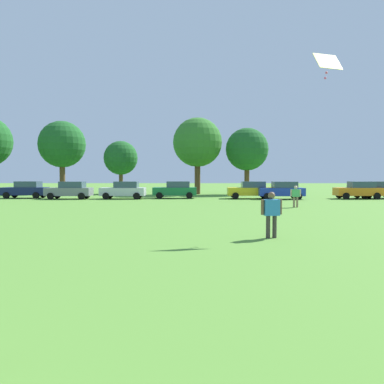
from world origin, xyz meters
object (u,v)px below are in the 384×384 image
Objects in this scene: parked_car_blue_5 at (282,190)px; parked_car_orange_6 at (359,190)px; tree_left at (62,145)px; tree_right at (197,143)px; parked_car_yellow_4 at (250,190)px; tree_center at (121,158)px; parked_car_silver_2 at (124,190)px; parked_car_navy_0 at (26,190)px; adult_bystander at (271,211)px; parked_car_black_7 at (377,190)px; parked_car_green_3 at (176,190)px; bystander_midfield at (296,195)px; tree_far_right at (247,150)px; parked_car_gray_1 at (70,190)px; kite at (328,63)px.

parked_car_orange_6 is at bearing -175.26° from parked_car_blue_5.
tree_right reaches higher than tree_left.
parked_car_orange_6 is (10.45, -0.24, 0.00)m from parked_car_yellow_4.
parked_car_orange_6 is 27.36m from tree_center.
parked_car_navy_0 is at bearing -5.81° from parked_car_silver_2.
adult_bystander is at bearing -85.37° from tree_right.
parked_car_yellow_4 and parked_car_black_7 have the same top height.
parked_car_blue_5 is at bearing 172.61° from parked_car_green_3.
bystander_midfield is at bearing -41.43° from tree_left.
tree_center is (-16.47, 20.53, 3.47)m from bystander_midfield.
parked_car_black_7 is 15.09m from tree_far_right.
parked_car_silver_2 is at bearing -127.22° from tree_right.
adult_bystander is 23.97m from parked_car_blue_5.
parked_car_blue_5 is at bearing 163.16° from parked_car_yellow_4.
parked_car_gray_1 is 5.17m from parked_car_silver_2.
parked_car_gray_1 is 1.00× the size of parked_car_black_7.
parked_car_yellow_4 is 25.12m from tree_left.
tree_center is (-14.90, 31.92, -2.61)m from kite.
parked_car_navy_0 is 11.44m from tree_left.
kite is at bearing 61.16° from parked_car_black_7.
kite is 0.30× the size of parked_car_silver_2.
tree_far_right is (22.86, -1.98, -0.76)m from tree_left.
parked_car_green_3 is 1.00× the size of parked_car_black_7.
parked_car_green_3 is at bearing 134.79° from bystander_midfield.
parked_car_silver_2 and parked_car_green_3 have the same top height.
kite reaches higher than parked_car_black_7.
tree_far_right reaches higher than kite.
parked_car_orange_6 is at bearing 178.67° from parked_car_yellow_4.
parked_car_yellow_4 and parked_car_orange_6 have the same top height.
parked_car_silver_2 is 15.77m from tree_left.
tree_left is (-22.37, 32.52, -0.89)m from kite.
parked_car_blue_5 is (20.37, -0.05, 0.00)m from parked_car_gray_1.
tree_far_right is (0.49, 30.55, -1.66)m from kite.
tree_right is at bearing -5.93° from tree_left.
tree_right is (-6.99, 19.37, 5.28)m from bystander_midfield.
tree_right is (-17.65, 8.57, 5.34)m from parked_car_black_7.
tree_left is (-23.94, 21.13, 5.19)m from bystander_midfield.
tree_far_right is at bearing -134.49° from parked_car_green_3.
adult_bystander reaches higher than bystander_midfield.
tree_right reaches higher than parked_car_navy_0.
adult_bystander is 0.26× the size of tree_center.
parked_car_gray_1 is 1.00× the size of parked_car_silver_2.
parked_car_gray_1 is at bearing 130.12° from kite.
parked_car_yellow_4 and parked_car_blue_5 have the same top height.
tree_far_right reaches higher than parked_car_yellow_4.
bystander_midfield is 21.59m from parked_car_gray_1.
adult_bystander is 0.39× the size of parked_car_silver_2.
tree_left is at bearing -25.70° from parked_car_yellow_4.
parked_car_gray_1 is at bearing 112.66° from adult_bystander.
tree_right is at bearing -127.22° from parked_car_silver_2.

